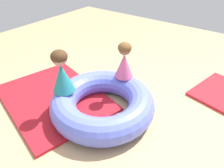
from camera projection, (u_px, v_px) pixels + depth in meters
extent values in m
plane|color=tan|center=(111.00, 116.00, 2.69)|extent=(8.00, 8.00, 0.00)
cube|color=#B21923|center=(54.00, 98.00, 2.97)|extent=(1.86, 1.56, 0.04)
torus|color=#6070E5|center=(103.00, 103.00, 2.65)|extent=(1.32, 1.32, 0.33)
cone|color=#E5608E|center=(124.00, 65.00, 2.79)|extent=(0.26, 0.26, 0.33)
sphere|color=#936647|center=(125.00, 49.00, 2.65)|extent=(0.16, 0.16, 0.16)
ellipsoid|color=brown|center=(125.00, 48.00, 2.64)|extent=(0.18, 0.18, 0.14)
cone|color=teal|center=(62.00, 78.00, 2.50)|extent=(0.39, 0.39, 0.36)
sphere|color=tan|center=(59.00, 58.00, 2.36)|extent=(0.18, 0.18, 0.18)
ellipsoid|color=#472D19|center=(59.00, 57.00, 2.35)|extent=(0.20, 0.20, 0.15)
sphere|color=orange|center=(66.00, 107.00, 2.69)|extent=(0.10, 0.10, 0.10)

